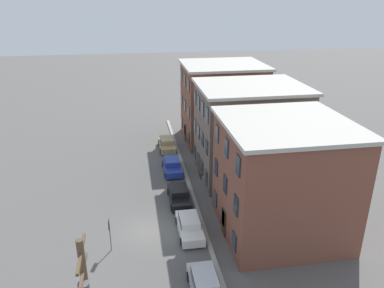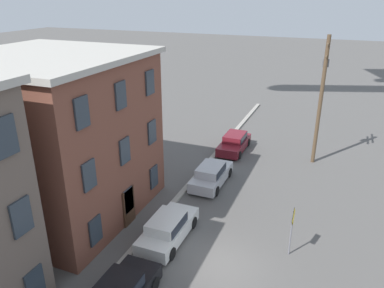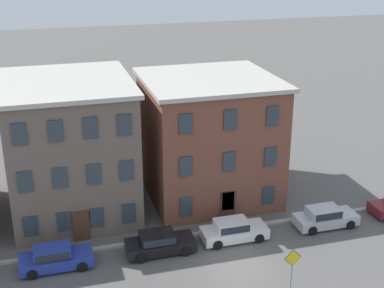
# 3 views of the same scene
# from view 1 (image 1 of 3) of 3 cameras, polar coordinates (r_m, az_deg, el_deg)

# --- Properties ---
(ground_plane) EXTENTS (200.00, 200.00, 0.00)m
(ground_plane) POSITION_cam_1_polar(r_m,az_deg,el_deg) (31.70, -6.62, -12.98)
(ground_plane) COLOR #565451
(kerb_strip) EXTENTS (56.00, 0.36, 0.16)m
(kerb_strip) POSITION_cam_1_polar(r_m,az_deg,el_deg) (32.07, 1.61, -12.18)
(kerb_strip) COLOR #9E998E
(kerb_strip) RESTS_ON ground_plane
(apartment_corner) EXTENTS (9.48, 10.17, 9.99)m
(apartment_corner) POSITION_cam_1_polar(r_m,az_deg,el_deg) (48.86, 4.63, 6.35)
(apartment_corner) COLOR brown
(apartment_corner) RESTS_ON ground_plane
(apartment_midblock) EXTENTS (8.99, 10.60, 9.72)m
(apartment_midblock) POSITION_cam_1_polar(r_m,az_deg,el_deg) (39.10, 8.66, 1.95)
(apartment_midblock) COLOR #66564C
(apartment_midblock) RESTS_ON ground_plane
(apartment_far) EXTENTS (9.75, 9.57, 9.34)m
(apartment_far) POSITION_cam_1_polar(r_m,az_deg,el_deg) (30.19, 13.57, -5.04)
(apartment_far) COLOR brown
(apartment_far) RESTS_ON ground_plane
(car_tan) EXTENTS (4.40, 1.92, 1.43)m
(car_tan) POSITION_cam_1_polar(r_m,az_deg,el_deg) (46.63, -3.87, 0.07)
(car_tan) COLOR tan
(car_tan) RESTS_ON ground_plane
(car_blue) EXTENTS (4.40, 1.92, 1.43)m
(car_blue) POSITION_cam_1_polar(r_m,az_deg,el_deg) (40.80, -3.06, -3.22)
(car_blue) COLOR #233899
(car_blue) RESTS_ON ground_plane
(car_black) EXTENTS (4.40, 1.92, 1.43)m
(car_black) POSITION_cam_1_polar(r_m,az_deg,el_deg) (35.07, -1.99, -7.67)
(car_black) COLOR black
(car_black) RESTS_ON ground_plane
(car_white) EXTENTS (4.40, 1.92, 1.43)m
(car_white) POSITION_cam_1_polar(r_m,az_deg,el_deg) (30.82, -0.38, -12.25)
(car_white) COLOR silver
(car_white) RESTS_ON ground_plane
(car_silver) EXTENTS (4.40, 1.92, 1.43)m
(car_silver) POSITION_cam_1_polar(r_m,az_deg,el_deg) (25.58, 2.03, -20.68)
(car_silver) COLOR #B7B7BC
(car_silver) RESTS_ON ground_plane
(caution_sign) EXTENTS (1.04, 0.08, 2.75)m
(caution_sign) POSITION_cam_1_polar(r_m,az_deg,el_deg) (29.03, -12.49, -12.60)
(caution_sign) COLOR slate
(caution_sign) RESTS_ON ground_plane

